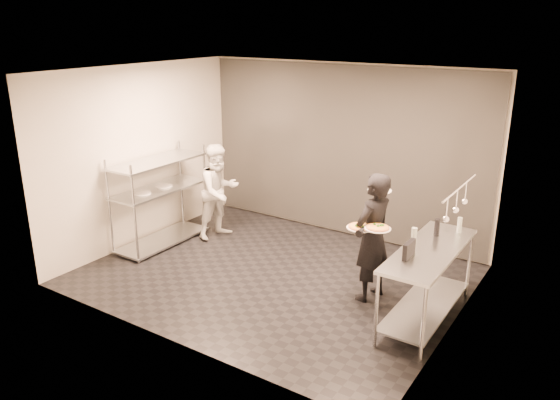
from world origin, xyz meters
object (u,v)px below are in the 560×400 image
Objects in this scene: waiter at (372,237)px; chef at (219,191)px; salad_plate at (380,189)px; pos_monitor at (409,250)px; prep_counter at (428,272)px; bottle_green at (414,237)px; bottle_dark at (437,227)px; pass_rack at (160,197)px; pizza_plate_near at (360,227)px; bottle_clear at (459,225)px; pizza_plate_far at (378,228)px.

waiter reaches higher than chef.
pos_monitor is (0.73, -0.83, -0.36)m from salad_plate.
bottle_green is (-0.18, -0.06, 0.41)m from prep_counter.
chef reaches higher than bottle_dark.
waiter reaches higher than pass_rack.
bottle_clear reaches higher than pizza_plate_near.
waiter is 5.47× the size of salad_plate.
chef is 3.87m from bottle_clear.
bottle_clear is (0.13, 0.69, 0.39)m from prep_counter.
prep_counter is 1.22m from salad_plate.
chef is 7.97× the size of bottle_clear.
pos_monitor is 0.33m from bottle_green.
salad_plate is at bearing 112.87° from pizza_plate_far.
chef is at bearing 168.91° from prep_counter.
waiter is 0.79m from bottle_dark.
waiter is 7.69× the size of bottle_dark.
salad_plate reaches higher than pos_monitor.
waiter reaches higher than pos_monitor.
bottle_green is (0.60, -0.20, 0.20)m from waiter.
pizza_plate_far is 1.07m from bottle_clear.
bottle_clear is (4.46, 0.69, 0.25)m from pass_rack.
chef is 2.98m from pizza_plate_near.
pizza_plate_near reaches higher than prep_counter.
chef is at bearing 179.37° from bottle_clear.
pizza_plate_near is 0.62m from salad_plate.
pizza_plate_near is at bearing -143.42° from bottle_clear.
pass_rack reaches higher than prep_counter.
pass_rack is at bearing -179.97° from prep_counter.
pizza_plate_near is (2.87, -0.78, 0.24)m from chef.
salad_plate is at bearing 178.13° from bottle_dark.
prep_counter is 0.45m from bottle_green.
bottle_green is at bearing 101.17° from pos_monitor.
waiter is 8.56× the size of bottle_clear.
waiter is at bearing 125.51° from pizza_plate_far.
pizza_plate_far is at bearing -138.70° from bottle_dark.
bottle_clear is at bearing 44.51° from pizza_plate_far.
pizza_plate_near is 0.68m from bottle_green.
pizza_plate_far is at bearing -92.06° from chef.
pass_rack is 4.52m from bottle_clear.
chef is at bearing 174.61° from salad_plate.
chef is 7.16× the size of bottle_dark.
waiter is at bearing -88.93° from chef.
bottle_clear is (0.99, 0.74, -0.00)m from pizza_plate_near.
chef is 3.64m from bottle_green.
salad_plate is at bearing 142.38° from bottle_green.
pizza_plate_near is 0.93m from bottle_dark.
bottle_dark is at bearing -82.38° from chef.
pizza_plate_far is at bearing -67.13° from salad_plate.
pass_rack is 4.33m from prep_counter.
bottle_dark reaches higher than prep_counter.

